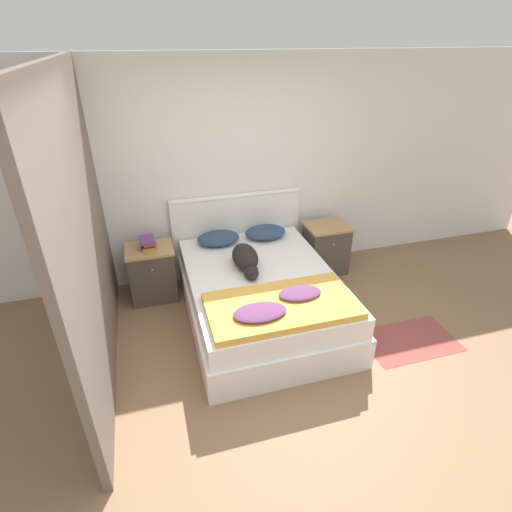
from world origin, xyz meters
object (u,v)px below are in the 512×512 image
(bed, at_px, (261,297))
(pillow_right, at_px, (265,232))
(pillow_left, at_px, (218,238))
(nightstand_left, at_px, (153,273))
(book_stack, at_px, (148,242))
(dog, at_px, (246,259))
(nightstand_right, at_px, (326,248))

(bed, bearing_deg, pillow_right, 70.14)
(pillow_left, height_order, pillow_right, same)
(nightstand_left, distance_m, book_stack, 0.38)
(dog, bearing_deg, book_stack, 147.92)
(nightstand_left, relative_size, pillow_right, 1.29)
(bed, relative_size, nightstand_right, 3.20)
(nightstand_right, height_order, dog, dog)
(nightstand_left, bearing_deg, nightstand_right, 0.00)
(pillow_right, distance_m, book_stack, 1.36)
(book_stack, bearing_deg, nightstand_left, -93.19)
(nightstand_left, height_order, pillow_left, pillow_left)
(bed, xyz_separation_m, pillow_right, (0.28, 0.79, 0.35))
(bed, relative_size, nightstand_left, 3.20)
(nightstand_left, relative_size, nightstand_right, 1.00)
(bed, relative_size, pillow_left, 4.14)
(bed, bearing_deg, pillow_left, 109.86)
(book_stack, bearing_deg, pillow_right, 1.27)
(nightstand_left, bearing_deg, pillow_left, 3.97)
(pillow_right, height_order, book_stack, book_stack)
(dog, xyz_separation_m, book_stack, (-0.95, 0.60, 0.03))
(bed, bearing_deg, dog, 126.04)
(dog, height_order, book_stack, dog)
(nightstand_left, distance_m, dog, 1.16)
(nightstand_left, distance_m, pillow_right, 1.39)
(nightstand_left, height_order, nightstand_right, same)
(nightstand_left, xyz_separation_m, nightstand_right, (2.14, 0.00, 0.00))
(bed, distance_m, pillow_right, 0.91)
(dog, bearing_deg, pillow_left, 104.95)
(pillow_left, bearing_deg, nightstand_right, -2.30)
(nightstand_left, height_order, pillow_right, pillow_right)
(pillow_left, distance_m, pillow_right, 0.57)
(bed, xyz_separation_m, nightstand_left, (-1.07, 0.73, 0.05))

